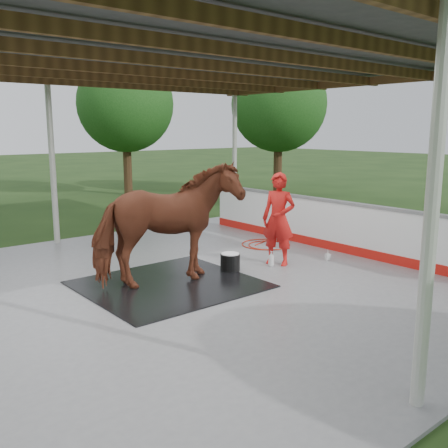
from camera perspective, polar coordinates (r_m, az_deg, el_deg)
ground at (r=8.74m, az=-7.02°, el=-7.79°), size 100.00×100.00×0.00m
concrete_slab at (r=8.73m, az=-7.02°, el=-7.64°), size 12.00×10.00×0.05m
pavilion_structure at (r=8.37m, az=-7.67°, el=18.90°), size 12.60×10.60×4.05m
dasher_board at (r=11.63m, az=12.32°, el=-0.25°), size 0.16×8.00×1.15m
tree_belt at (r=9.26m, az=-9.10°, el=16.96°), size 28.00×28.00×5.80m
rubber_mat at (r=8.97m, az=-6.31°, el=-6.86°), size 2.88×2.70×0.02m
horse at (r=8.71m, az=-6.45°, el=-0.05°), size 2.70×1.59×2.14m
handler at (r=10.11m, az=6.25°, el=0.57°), size 0.68×0.80×1.88m
wash_bucket at (r=9.72m, az=0.71°, el=-4.35°), size 0.38×0.38×0.35m
soap_bottle_a at (r=10.09m, az=5.42°, el=-3.98°), size 0.13×0.13×0.31m
soap_bottle_b at (r=10.75m, az=11.77°, el=-3.54°), size 0.12×0.12×0.20m
hose_coil at (r=11.94m, az=4.93°, el=-2.36°), size 1.62×1.16×0.02m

